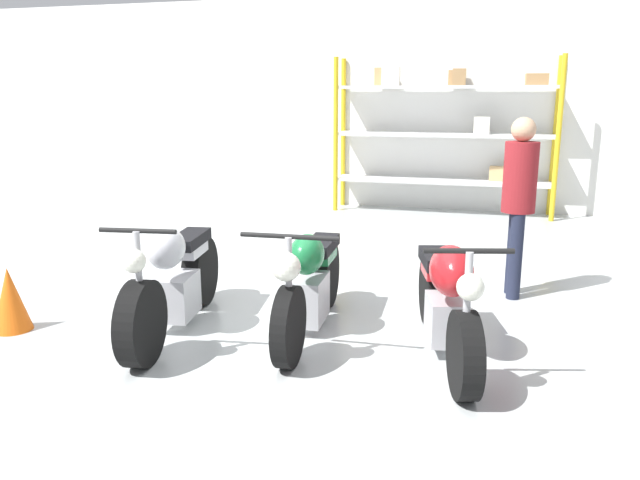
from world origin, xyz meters
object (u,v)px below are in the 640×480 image
(shelving_rack, at_px, (445,127))
(traffic_cone, at_px, (10,299))
(motorcycle_green, at_px, (310,282))
(person_browsing, at_px, (519,193))
(motorcycle_silver, at_px, (174,281))
(motorcycle_red, at_px, (447,299))

(shelving_rack, distance_m, traffic_cone, 7.25)
(motorcycle_green, xyz_separation_m, person_browsing, (1.67, 1.48, 0.60))
(motorcycle_silver, bearing_deg, motorcycle_green, 94.80)
(motorcycle_silver, bearing_deg, traffic_cone, -82.66)
(motorcycle_red, xyz_separation_m, person_browsing, (0.54, 1.65, 0.59))
(shelving_rack, height_order, person_browsing, shelving_rack)
(motorcycle_green, distance_m, motorcycle_red, 1.14)
(motorcycle_silver, height_order, person_browsing, person_browsing)
(traffic_cone, bearing_deg, shelving_rack, 64.45)
(traffic_cone, bearing_deg, person_browsing, 26.97)
(shelving_rack, relative_size, person_browsing, 2.05)
(motorcycle_green, height_order, traffic_cone, motorcycle_green)
(motorcycle_silver, relative_size, motorcycle_green, 1.03)
(person_browsing, distance_m, traffic_cone, 4.70)
(motorcycle_red, bearing_deg, motorcycle_green, -112.79)
(motorcycle_red, xyz_separation_m, traffic_cone, (-3.60, -0.46, -0.18))
(motorcycle_green, bearing_deg, motorcycle_red, 78.74)
(motorcycle_red, distance_m, traffic_cone, 3.63)
(motorcycle_green, bearing_deg, shelving_rack, 171.10)
(motorcycle_green, bearing_deg, person_browsing, 128.71)
(motorcycle_silver, xyz_separation_m, traffic_cone, (-1.35, -0.37, -0.16))
(motorcycle_silver, bearing_deg, person_browsing, 113.82)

